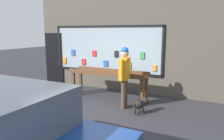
# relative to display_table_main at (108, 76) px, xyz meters

# --- Properties ---
(ground_plane) EXTENTS (40.00, 40.00, 0.00)m
(ground_plane) POSITION_rel_display_table_main_xyz_m (-0.00, -1.20, -0.76)
(ground_plane) COLOR #2D2D33
(shopfront_facade) EXTENTS (7.23, 0.29, 3.64)m
(shopfront_facade) POSITION_rel_display_table_main_xyz_m (-0.08, 1.19, 1.03)
(shopfront_facade) COLOR #4C473D
(shopfront_facade) RESTS_ON ground_plane
(display_table_main) EXTENTS (2.61, 0.60, 0.95)m
(display_table_main) POSITION_rel_display_table_main_xyz_m (0.00, 0.00, 0.00)
(display_table_main) COLOR brown
(display_table_main) RESTS_ON ground_plane
(person_browsing) EXTENTS (0.28, 0.68, 1.75)m
(person_browsing) POSITION_rel_display_table_main_xyz_m (0.80, -0.54, 0.27)
(person_browsing) COLOR #4C382D
(person_browsing) RESTS_ON ground_plane
(small_dog) EXTENTS (0.36, 0.55, 0.40)m
(small_dog) POSITION_rel_display_table_main_xyz_m (1.37, -0.77, -0.50)
(small_dog) COLOR black
(small_dog) RESTS_ON ground_plane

